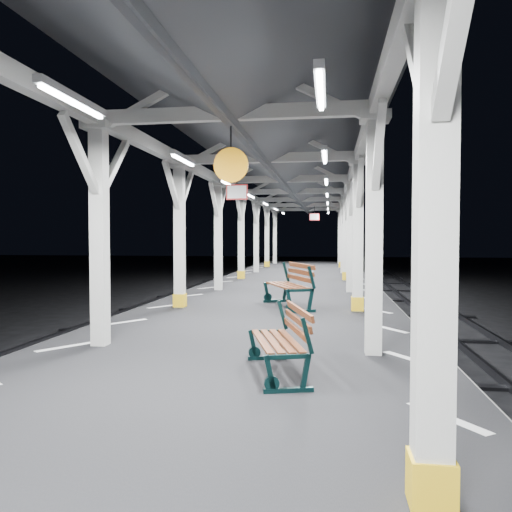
# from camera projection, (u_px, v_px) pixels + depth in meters

# --- Properties ---
(ground) EXTENTS (120.00, 120.00, 0.00)m
(ground) POSITION_uv_depth(u_px,v_px,m) (253.00, 379.00, 9.21)
(ground) COLOR black
(ground) RESTS_ON ground
(platform) EXTENTS (6.00, 50.00, 1.00)m
(platform) POSITION_uv_depth(u_px,v_px,m) (253.00, 352.00, 9.19)
(platform) COLOR black
(platform) RESTS_ON ground
(hazard_stripes_left) EXTENTS (1.00, 48.00, 0.01)m
(hazard_stripes_left) POSITION_uv_depth(u_px,v_px,m) (126.00, 322.00, 9.53)
(hazard_stripes_left) COLOR silver
(hazard_stripes_left) RESTS_ON platform
(hazard_stripes_right) EXTENTS (1.00, 48.00, 0.01)m
(hazard_stripes_right) POSITION_uv_depth(u_px,v_px,m) (389.00, 329.00, 8.81)
(hazard_stripes_right) COLOR silver
(hazard_stripes_right) RESTS_ON platform
(track_left) EXTENTS (2.20, 60.00, 0.16)m
(track_left) POSITION_uv_depth(u_px,v_px,m) (5.00, 365.00, 9.94)
(track_left) COLOR #2D2D33
(track_left) RESTS_ON ground
(canopy) EXTENTS (5.40, 49.00, 4.65)m
(canopy) POSITION_uv_depth(u_px,v_px,m) (252.00, 131.00, 9.03)
(canopy) COLOR silver
(canopy) RESTS_ON platform
(bench_near) EXTENTS (0.92, 1.56, 0.80)m
(bench_near) POSITION_uv_depth(u_px,v_px,m) (284.00, 339.00, 5.88)
(bench_near) COLOR black
(bench_near) RESTS_ON platform
(bench_mid) EXTENTS (1.35, 1.99, 1.02)m
(bench_mid) POSITION_uv_depth(u_px,v_px,m) (292.00, 284.00, 11.59)
(bench_mid) COLOR black
(bench_mid) RESTS_ON platform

